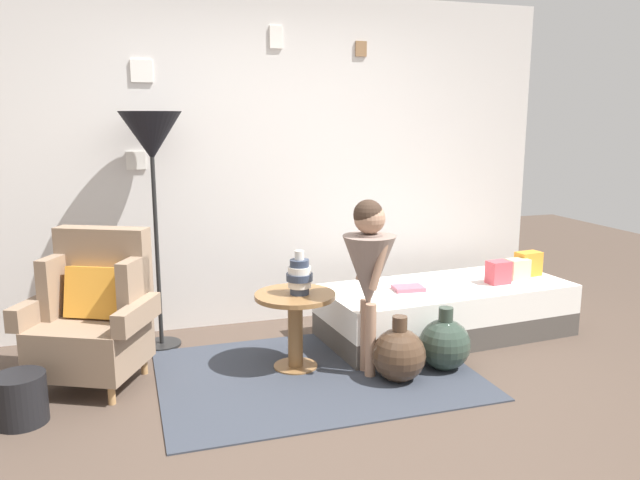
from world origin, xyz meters
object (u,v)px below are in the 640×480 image
(book_on_daybed, at_px, (408,288))
(magazine_basket, at_px, (21,399))
(person_child, at_px, (369,264))
(demijohn_far, at_px, (445,344))
(armchair, at_px, (94,315))
(demijohn_near, at_px, (399,354))
(daybed, at_px, (446,310))
(vase_striped, at_px, (300,276))
(side_table, at_px, (295,315))
(floor_lamp, at_px, (151,144))

(book_on_daybed, distance_m, magazine_basket, 2.64)
(person_child, relative_size, demijohn_far, 2.70)
(armchair, distance_m, demijohn_near, 1.94)
(daybed, bearing_deg, magazine_basket, -169.27)
(armchair, relative_size, person_child, 0.84)
(vase_striped, distance_m, person_child, 0.46)
(side_table, relative_size, person_child, 0.46)
(demijohn_far, xyz_separation_m, magazine_basket, (-2.59, 0.04, -0.04))
(daybed, height_order, demijohn_near, demijohn_near)
(side_table, bearing_deg, floor_lamp, 139.75)
(book_on_daybed, bearing_deg, person_child, -137.37)
(armchair, distance_m, daybed, 2.55)
(floor_lamp, bearing_deg, book_on_daybed, -14.99)
(book_on_daybed, xyz_separation_m, magazine_basket, (-2.58, -0.51, -0.28))
(armchair, xyz_separation_m, side_table, (1.26, -0.18, -0.07))
(magazine_basket, bearing_deg, demijohn_far, -0.90)
(side_table, bearing_deg, book_on_daybed, 13.93)
(daybed, distance_m, demijohn_far, 0.68)
(floor_lamp, height_order, person_child, floor_lamp)
(person_child, bearing_deg, magazine_basket, -178.93)
(floor_lamp, relative_size, person_child, 1.47)
(person_child, height_order, demijohn_far, person_child)
(side_table, xyz_separation_m, demijohn_near, (0.57, -0.40, -0.19))
(demijohn_near, distance_m, demijohn_far, 0.38)
(side_table, distance_m, vase_striped, 0.27)
(side_table, height_order, floor_lamp, floor_lamp)
(armchair, bearing_deg, magazine_basket, -130.18)
(book_on_daybed, distance_m, demijohn_far, 0.60)
(vase_striped, relative_size, magazine_basket, 1.04)
(vase_striped, distance_m, magazine_basket, 1.76)
(daybed, distance_m, person_child, 1.14)
(vase_striped, height_order, demijohn_near, vase_striped)
(vase_striped, relative_size, demijohn_near, 0.68)
(floor_lamp, height_order, demijohn_far, floor_lamp)
(armchair, height_order, vase_striped, armchair)
(armchair, height_order, floor_lamp, floor_lamp)
(demijohn_near, bearing_deg, floor_lamp, 141.92)
(demijohn_near, height_order, demijohn_far, same)
(vase_striped, distance_m, demijohn_far, 1.07)
(daybed, xyz_separation_m, demijohn_far, (-0.34, -0.59, -0.02))
(vase_striped, bearing_deg, floor_lamp, 139.87)
(book_on_daybed, bearing_deg, vase_striped, -164.56)
(demijohn_near, height_order, magazine_basket, demijohn_near)
(daybed, distance_m, book_on_daybed, 0.41)
(daybed, relative_size, book_on_daybed, 8.89)
(side_table, bearing_deg, person_child, -29.52)
(book_on_daybed, relative_size, magazine_basket, 0.79)
(daybed, xyz_separation_m, book_on_daybed, (-0.35, -0.04, 0.22))
(armchair, distance_m, side_table, 1.27)
(book_on_daybed, bearing_deg, demijohn_near, -119.80)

